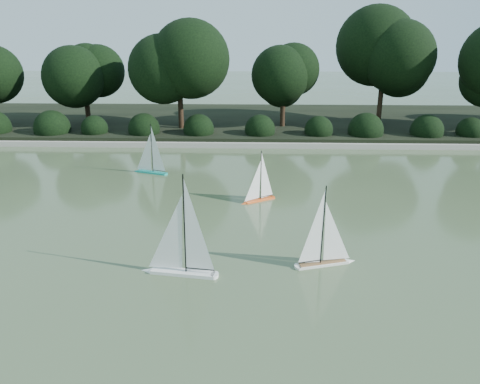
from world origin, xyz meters
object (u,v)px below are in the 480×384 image
Objects in this scene: sailboat_white_a at (176,258)px; sailboat_orange at (257,193)px; sailboat_white_b at (328,252)px; sailboat_teal at (149,165)px.

sailboat_white_a reaches higher than sailboat_orange.
sailboat_white_b is at bearing -68.65° from sailboat_orange.
sailboat_teal is at bearing 106.61° from sailboat_white_a.
sailboat_teal is at bearing 128.74° from sailboat_white_b.
sailboat_white_b is 3.45m from sailboat_orange.
sailboat_white_a is 1.18× the size of sailboat_white_b.
sailboat_white_b is 1.21× the size of sailboat_orange.
sailboat_teal is at bearing 144.04° from sailboat_orange.
sailboat_white_b is at bearing -51.26° from sailboat_teal.
sailboat_orange is (-1.25, 3.21, -0.04)m from sailboat_white_b.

